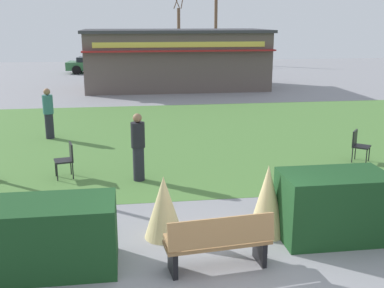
{
  "coord_description": "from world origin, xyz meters",
  "views": [
    {
      "loc": [
        -1.48,
        -6.42,
        3.87
      ],
      "look_at": [
        -0.05,
        3.69,
        1.17
      ],
      "focal_mm": 44.12,
      "sensor_mm": 36.0,
      "label": 1
    }
  ],
  "objects_px": {
    "park_bench": "(219,242)",
    "person_standing": "(48,113)",
    "cafe_chair_east": "(358,143)",
    "person_strolling": "(138,147)",
    "food_kiosk": "(176,59)",
    "cafe_chair_west": "(67,157)",
    "tree_right_bg": "(216,29)",
    "tree_left_bg": "(179,34)",
    "parked_car_west_slot": "(96,64)"
  },
  "relations": [
    {
      "from": "park_bench",
      "to": "person_standing",
      "type": "bearing_deg",
      "value": 113.02
    },
    {
      "from": "cafe_chair_east",
      "to": "park_bench",
      "type": "bearing_deg",
      "value": -133.51
    },
    {
      "from": "cafe_chair_east",
      "to": "person_strolling",
      "type": "distance_m",
      "value": 6.18
    },
    {
      "from": "food_kiosk",
      "to": "cafe_chair_east",
      "type": "distance_m",
      "value": 15.9
    },
    {
      "from": "person_strolling",
      "to": "person_standing",
      "type": "height_order",
      "value": "same"
    },
    {
      "from": "cafe_chair_west",
      "to": "tree_right_bg",
      "type": "height_order",
      "value": "tree_right_bg"
    },
    {
      "from": "person_standing",
      "to": "food_kiosk",
      "type": "bearing_deg",
      "value": -89.53
    },
    {
      "from": "park_bench",
      "to": "cafe_chair_east",
      "type": "height_order",
      "value": "park_bench"
    },
    {
      "from": "park_bench",
      "to": "cafe_chair_east",
      "type": "relative_size",
      "value": 1.96
    },
    {
      "from": "food_kiosk",
      "to": "tree_left_bg",
      "type": "bearing_deg",
      "value": 82.85
    },
    {
      "from": "food_kiosk",
      "to": "person_standing",
      "type": "bearing_deg",
      "value": -115.55
    },
    {
      "from": "food_kiosk",
      "to": "tree_right_bg",
      "type": "relative_size",
      "value": 1.52
    },
    {
      "from": "park_bench",
      "to": "cafe_chair_east",
      "type": "distance_m",
      "value": 7.29
    },
    {
      "from": "food_kiosk",
      "to": "cafe_chair_east",
      "type": "bearing_deg",
      "value": -77.46
    },
    {
      "from": "person_strolling",
      "to": "food_kiosk",
      "type": "bearing_deg",
      "value": -60.48
    },
    {
      "from": "cafe_chair_west",
      "to": "cafe_chair_east",
      "type": "relative_size",
      "value": 1.0
    },
    {
      "from": "cafe_chair_west",
      "to": "parked_car_west_slot",
      "type": "xyz_separation_m",
      "value": [
        -0.63,
        24.47,
        0.12
      ]
    },
    {
      "from": "person_strolling",
      "to": "parked_car_west_slot",
      "type": "bearing_deg",
      "value": -45.59
    },
    {
      "from": "park_bench",
      "to": "parked_car_west_slot",
      "type": "height_order",
      "value": "parked_car_west_slot"
    },
    {
      "from": "person_standing",
      "to": "parked_car_west_slot",
      "type": "bearing_deg",
      "value": -65.17
    },
    {
      "from": "cafe_chair_west",
      "to": "person_strolling",
      "type": "xyz_separation_m",
      "value": [
        1.77,
        -0.47,
        0.33
      ]
    },
    {
      "from": "cafe_chair_east",
      "to": "tree_right_bg",
      "type": "bearing_deg",
      "value": 86.6
    },
    {
      "from": "person_strolling",
      "to": "tree_left_bg",
      "type": "height_order",
      "value": "tree_left_bg"
    },
    {
      "from": "park_bench",
      "to": "tree_left_bg",
      "type": "distance_m",
      "value": 36.76
    },
    {
      "from": "parked_car_west_slot",
      "to": "cafe_chair_east",
      "type": "bearing_deg",
      "value": -70.59
    },
    {
      "from": "person_strolling",
      "to": "cafe_chair_west",
      "type": "bearing_deg",
      "value": 23.92
    },
    {
      "from": "tree_left_bg",
      "to": "tree_right_bg",
      "type": "relative_size",
      "value": 0.86
    },
    {
      "from": "food_kiosk",
      "to": "tree_left_bg",
      "type": "relative_size",
      "value": 1.76
    },
    {
      "from": "cafe_chair_east",
      "to": "person_strolling",
      "type": "height_order",
      "value": "person_strolling"
    },
    {
      "from": "person_strolling",
      "to": "person_standing",
      "type": "relative_size",
      "value": 1.0
    },
    {
      "from": "cafe_chair_west",
      "to": "tree_left_bg",
      "type": "bearing_deg",
      "value": 78.46
    },
    {
      "from": "food_kiosk",
      "to": "person_standing",
      "type": "height_order",
      "value": "food_kiosk"
    },
    {
      "from": "park_bench",
      "to": "person_standing",
      "type": "distance_m",
      "value": 10.06
    },
    {
      "from": "cafe_chair_west",
      "to": "person_standing",
      "type": "distance_m",
      "value": 4.37
    },
    {
      "from": "park_bench",
      "to": "tree_left_bg",
      "type": "bearing_deg",
      "value": 84.45
    },
    {
      "from": "person_standing",
      "to": "tree_right_bg",
      "type": "bearing_deg",
      "value": -85.84
    },
    {
      "from": "cafe_chair_east",
      "to": "tree_left_bg",
      "type": "height_order",
      "value": "tree_left_bg"
    },
    {
      "from": "park_bench",
      "to": "cafe_chair_west",
      "type": "relative_size",
      "value": 1.96
    },
    {
      "from": "cafe_chair_west",
      "to": "cafe_chair_east",
      "type": "xyz_separation_m",
      "value": [
        7.9,
        0.27,
        0.0
      ]
    },
    {
      "from": "person_standing",
      "to": "park_bench",
      "type": "bearing_deg",
      "value": 139.05
    },
    {
      "from": "cafe_chair_west",
      "to": "cafe_chair_east",
      "type": "height_order",
      "value": "same"
    },
    {
      "from": "parked_car_west_slot",
      "to": "tree_right_bg",
      "type": "distance_m",
      "value": 12.54
    },
    {
      "from": "food_kiosk",
      "to": "tree_left_bg",
      "type": "height_order",
      "value": "tree_left_bg"
    },
    {
      "from": "food_kiosk",
      "to": "park_bench",
      "type": "bearing_deg",
      "value": -94.33
    },
    {
      "from": "food_kiosk",
      "to": "cafe_chair_east",
      "type": "xyz_separation_m",
      "value": [
        3.44,
        -15.48,
        -1.14
      ]
    },
    {
      "from": "park_bench",
      "to": "person_standing",
      "type": "height_order",
      "value": "person_standing"
    },
    {
      "from": "park_bench",
      "to": "person_standing",
      "type": "xyz_separation_m",
      "value": [
        -3.93,
        9.25,
        0.38
      ]
    },
    {
      "from": "park_bench",
      "to": "person_strolling",
      "type": "relative_size",
      "value": 1.03
    },
    {
      "from": "cafe_chair_east",
      "to": "parked_car_west_slot",
      "type": "distance_m",
      "value": 25.66
    },
    {
      "from": "person_standing",
      "to": "tree_right_bg",
      "type": "distance_m",
      "value": 29.04
    }
  ]
}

